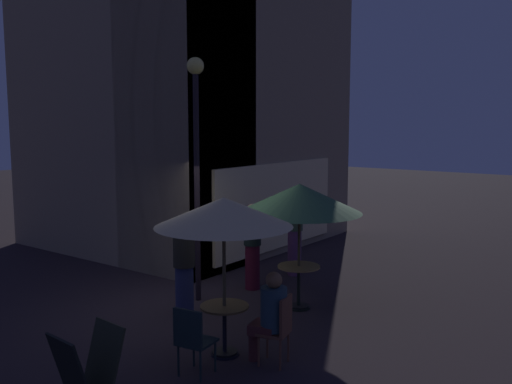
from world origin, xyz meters
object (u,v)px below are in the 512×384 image
Objects in this scene: cafe_chair_1 at (280,325)px; patron_standing_3 at (252,246)px; cafe_table_1 at (299,277)px; patron_standing_2 at (295,233)px; cafe_table_0 at (225,320)px; patron_seated_0 at (271,312)px; cafe_chair_0 at (192,336)px; patron_standing_1 at (184,267)px; menu_sandwich_board at (88,373)px; patio_umbrella_0 at (224,213)px; street_lamp_near_corner at (196,139)px; patio_umbrella_1 at (300,199)px.

patron_standing_3 reaches higher than cafe_chair_1.
cafe_chair_1 is at bearing 108.17° from patron_standing_3.
cafe_chair_1 is (-2.13, -1.05, -0.00)m from cafe_table_1.
patron_standing_2 reaches higher than cafe_table_1.
cafe_table_0 is 0.43× the size of patron_standing_3.
cafe_chair_1 is at bearing 180.00° from patron_seated_0.
cafe_chair_0 is 2.40m from patron_standing_1.
patron_standing_3 reaches higher than cafe_chair_0.
menu_sandwich_board is at bearing 81.18° from patron_standing_3.
cafe_chair_0 is at bearing -172.14° from patio_umbrella_0.
street_lamp_near_corner is 5.71× the size of cafe_table_1.
cafe_table_1 is 2.21m from patron_standing_2.
patio_umbrella_0 is (2.19, -0.16, 1.53)m from menu_sandwich_board.
patio_umbrella_0 is 1.33× the size of patron_standing_3.
menu_sandwich_board is 3.40m from patron_standing_1.
cafe_table_0 is 2.75m from patio_umbrella_1.
cafe_chair_1 is (-2.13, -1.05, -1.40)m from patio_umbrella_1.
menu_sandwich_board is 4.52m from cafe_table_1.
patron_standing_3 is at bearing 71.94° from cafe_table_1.
menu_sandwich_board is 5.17m from patron_standing_3.
patio_umbrella_1 is 1.22× the size of patron_standing_2.
patron_seated_0 reaches higher than menu_sandwich_board.
patron_seated_0 is (-0.03, 0.14, 0.17)m from cafe_chair_1.
patio_umbrella_1 is (2.32, 0.23, 1.45)m from cafe_table_0.
patron_seated_0 is 0.71× the size of patron_standing_2.
cafe_table_0 is 0.79m from cafe_chair_0.
patron_standing_3 is (-1.35, 0.12, -0.06)m from patron_standing_2.
street_lamp_near_corner is 4.45× the size of menu_sandwich_board.
street_lamp_near_corner is 3.78m from patron_seated_0.
street_lamp_near_corner is 6.07× the size of cafe_table_0.
patio_umbrella_0 is at bearing 0.00° from patron_seated_0.
cafe_chair_1 is 0.22m from patron_seated_0.
patron_seated_0 is 0.76× the size of patron_standing_3.
patron_standing_3 is at bearing -62.01° from patron_seated_0.
patio_umbrella_0 is at bearing -174.37° from cafe_table_1.
cafe_chair_0 is at bearing -138.90° from street_lamp_near_corner.
cafe_chair_0 is at bearing -172.14° from cafe_table_0.
patron_standing_2 is at bearing 34.62° from patio_umbrella_1.
patio_umbrella_1 is at bearing 137.08° from patron_standing_3.
patron_standing_2 is at bearing 19.62° from cafe_table_0.
cafe_table_1 is (0.71, -1.75, -2.42)m from street_lamp_near_corner.
patron_standing_3 is (3.54, 1.69, 0.31)m from cafe_chair_0.
patron_standing_2 reaches higher than cafe_chair_1.
menu_sandwich_board is 0.59× the size of patron_standing_1.
patron_seated_0 is at bearing -76.97° from patio_umbrella_0.
cafe_chair_1 is at bearing -17.86° from menu_sandwich_board.
menu_sandwich_board is at bearing 175.82° from cafe_table_0.
patron_standing_1 is at bearing 61.71° from cafe_table_0.
patio_umbrella_0 is (-2.32, -0.23, 1.48)m from cafe_table_1.
street_lamp_near_corner is 2.59× the size of patron_standing_3.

